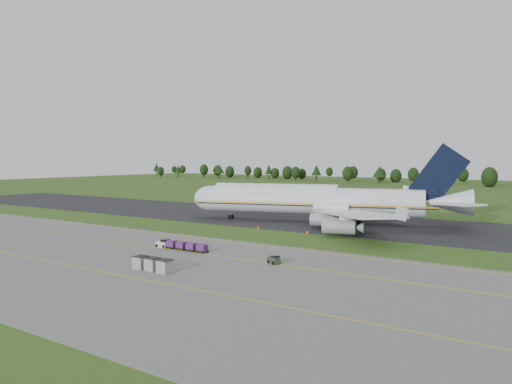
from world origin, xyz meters
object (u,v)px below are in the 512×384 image
Objects in this scene: utility_cart at (274,260)px; uld_row at (153,264)px; edge_markers at (282,230)px; baggage_train at (180,245)px; aircraft at (316,200)px.

uld_row is at bearing -131.22° from utility_cart.
uld_row is at bearing -84.67° from edge_markers.
utility_cart is (19.77, -0.73, -0.23)m from baggage_train.
uld_row is at bearing -85.56° from aircraft.
edge_markers is (3.83, 28.38, -0.53)m from baggage_train.
baggage_train is at bearing -93.84° from aircraft.
baggage_train reaches higher than edge_markers.
uld_row is 42.95m from edge_markers.
aircraft reaches higher than baggage_train.
edge_markers is at bearing 82.31° from baggage_train.
aircraft reaches higher than edge_markers.
baggage_train is 5.17× the size of utility_cart.
baggage_train is 19.79m from utility_cart.
aircraft reaches higher than uld_row.
aircraft is at bearing 109.53° from utility_cart.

